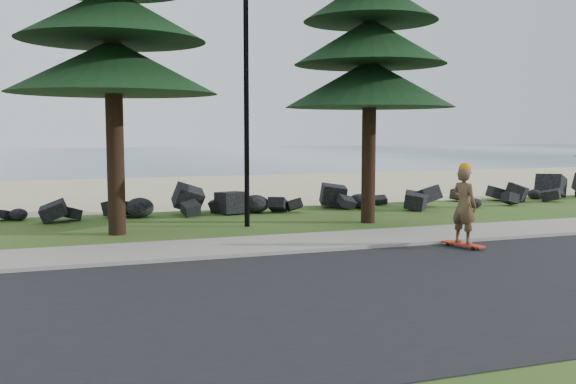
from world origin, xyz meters
The scene contains 9 objects.
ground centered at (0.00, 0.00, 0.00)m, with size 160.00×160.00×0.00m, color #2B5019.
road centered at (0.00, -4.50, 0.01)m, with size 160.00×7.00×0.02m, color black.
kerb centered at (0.00, -0.90, 0.05)m, with size 160.00×0.20×0.10m, color gray.
sidewalk centered at (0.00, 0.20, 0.04)m, with size 160.00×2.00×0.08m, color gray.
beach_sand centered at (0.00, 14.50, 0.01)m, with size 160.00×15.00×0.01m, color tan.
ocean centered at (0.00, 51.00, 0.00)m, with size 160.00×58.00×0.01m, color #375C69.
seawall_boulders centered at (0.00, 5.60, 0.00)m, with size 60.00×2.40×1.10m, color black, non-canonical shape.
lamp_post centered at (0.00, 3.20, 4.13)m, with size 0.25×0.14×8.14m.
skateboarder centered at (3.76, -1.55, 0.97)m, with size 0.60×1.06×1.92m.
Camera 1 is at (-4.62, -13.80, 2.70)m, focal length 40.00 mm.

